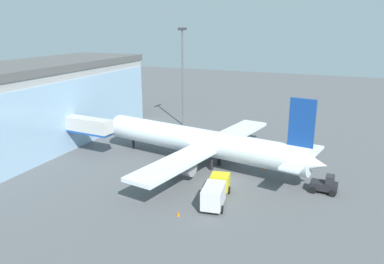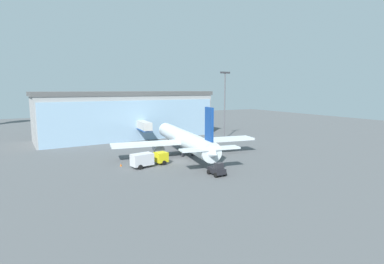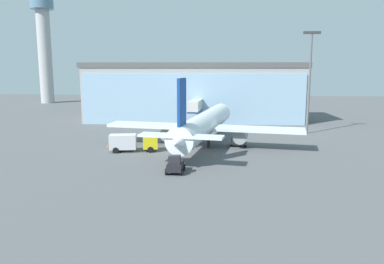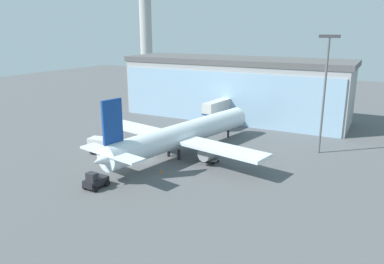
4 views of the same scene
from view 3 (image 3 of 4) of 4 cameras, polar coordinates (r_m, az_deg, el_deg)
The scene contains 11 objects.
ground at distance 57.98m, azimuth -2.18°, elevation -2.90°, with size 240.00×240.00×0.00m, color #545659.
terminal_building at distance 91.80m, azimuth 0.33°, elevation 6.15°, with size 52.83×17.96×13.91m.
jet_bridge at distance 81.86m, azimuth 0.66°, elevation 3.98°, with size 3.02×11.20×5.88m.
control_tower at distance 148.32m, azimuth -21.62°, elevation 12.72°, with size 8.44×8.44×37.93m.
apron_light_mast at distance 75.75m, azimuth 17.54°, elevation 8.40°, with size 3.20×0.40×19.49m.
airplane at distance 61.97m, azimuth 1.89°, elevation 1.16°, with size 32.46×35.89×11.42m.
catering_truck at distance 58.03m, azimuth -9.16°, elevation -1.53°, with size 7.57×3.50×2.65m.
baggage_cart at distance 61.76m, azimuth 7.09°, elevation -1.71°, with size 2.90×1.78×1.50m.
pushback_tug at distance 45.83m, azimuth -2.57°, elevation -5.06°, with size 2.19×3.22×2.30m.
safety_cone_nose at distance 54.06m, azimuth 3.26°, elevation -3.54°, with size 0.36×0.36×0.55m, color orange.
safety_cone_wingtip at distance 61.94m, azimuth -12.70°, elevation -2.06°, with size 0.36×0.36×0.55m, color orange.
Camera 3 is at (6.59, -56.20, 12.64)m, focal length 35.00 mm.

